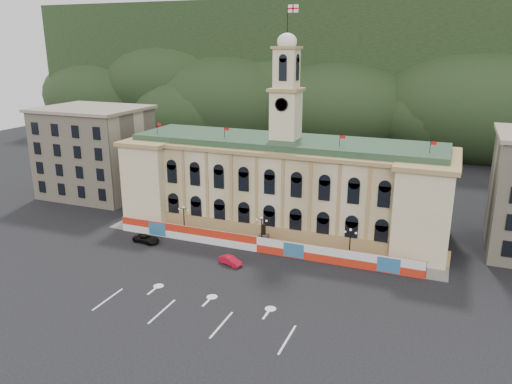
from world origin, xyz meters
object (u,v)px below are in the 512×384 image
at_px(statue, 264,238).
at_px(black_suv, 146,239).
at_px(lamp_center, 262,229).
at_px(red_sedan, 230,261).

bearing_deg(statue, black_suv, -160.97).
xyz_separation_m(lamp_center, red_sedan, (-1.85, -7.81, -2.44)).
relative_size(lamp_center, red_sedan, 1.27).
distance_m(statue, black_suv, 19.15).
distance_m(lamp_center, black_suv, 19.00).
height_order(lamp_center, black_suv, lamp_center).
xyz_separation_m(red_sedan, black_suv, (-16.24, 2.56, 0.00)).
bearing_deg(black_suv, statue, -64.45).
distance_m(statue, red_sedan, 9.02).
bearing_deg(red_sedan, lamp_center, 6.50).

